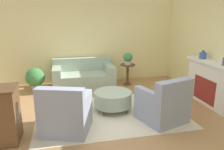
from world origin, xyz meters
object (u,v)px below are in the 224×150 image
(side_table, at_px, (128,71))
(armchair_left, at_px, (66,114))
(armchair_right, at_px, (164,105))
(potted_plant_on_side_table, at_px, (128,58))
(couch, at_px, (84,76))
(vase_mantel_near, at_px, (203,55))
(potted_plant_floor, at_px, (35,78))
(ottoman_table, at_px, (113,98))

(side_table, bearing_deg, armchair_left, -127.37)
(armchair_left, bearing_deg, side_table, 52.63)
(armchair_right, xyz_separation_m, potted_plant_on_side_table, (-0.00, 2.58, 0.50))
(couch, xyz_separation_m, vase_mantel_near, (2.90, -1.71, 0.84))
(couch, xyz_separation_m, side_table, (1.37, -0.17, 0.13))
(side_table, height_order, potted_plant_on_side_table, potted_plant_on_side_table)
(couch, distance_m, armchair_right, 3.07)
(vase_mantel_near, height_order, potted_plant_on_side_table, vase_mantel_near)
(couch, relative_size, potted_plant_on_side_table, 5.01)
(couch, height_order, potted_plant_floor, couch)
(armchair_left, height_order, armchair_right, same)
(armchair_right, relative_size, ottoman_table, 1.21)
(potted_plant_floor, bearing_deg, couch, 8.80)
(armchair_right, distance_m, ottoman_table, 1.19)
(armchair_left, height_order, potted_plant_floor, armchair_left)
(couch, height_order, side_table, couch)
(ottoman_table, bearing_deg, couch, 103.49)
(potted_plant_floor, bearing_deg, armchair_left, -72.35)
(armchair_left, height_order, side_table, armchair_left)
(armchair_right, bearing_deg, potted_plant_floor, 137.69)
(vase_mantel_near, distance_m, potted_plant_on_side_table, 2.19)
(ottoman_table, distance_m, side_table, 2.03)
(armchair_left, distance_m, ottoman_table, 1.33)
(potted_plant_on_side_table, bearing_deg, ottoman_table, -116.30)
(vase_mantel_near, bearing_deg, couch, 149.43)
(armchair_left, relative_size, ottoman_table, 1.21)
(vase_mantel_near, bearing_deg, armchair_left, -163.48)
(side_table, distance_m, potted_plant_floor, 2.78)
(armchair_left, xyz_separation_m, armchair_right, (1.98, -0.00, 0.00))
(armchair_left, height_order, ottoman_table, armchair_left)
(armchair_right, height_order, potted_plant_on_side_table, potted_plant_on_side_table)
(armchair_left, bearing_deg, ottoman_table, 35.59)
(couch, bearing_deg, ottoman_table, -76.51)
(armchair_right, relative_size, potted_plant_floor, 1.51)
(side_table, bearing_deg, armchair_right, -89.91)
(couch, distance_m, vase_mantel_near, 3.47)
(armchair_left, xyz_separation_m, vase_mantel_near, (3.50, 1.04, 0.79))
(armchair_right, xyz_separation_m, vase_mantel_near, (1.52, 1.04, 0.79))
(armchair_left, relative_size, armchair_right, 1.00)
(couch, bearing_deg, vase_mantel_near, -30.57)
(armchair_right, bearing_deg, couch, 116.55)
(couch, bearing_deg, armchair_right, -63.45)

